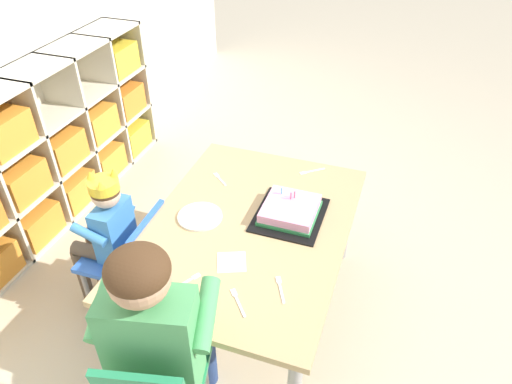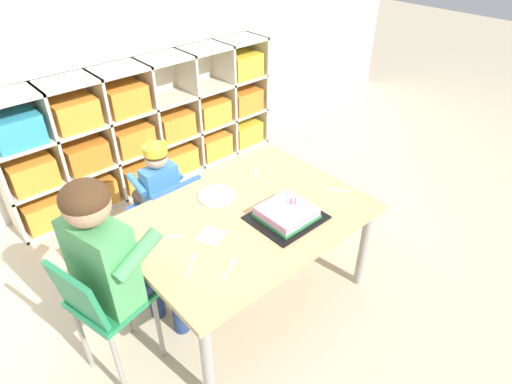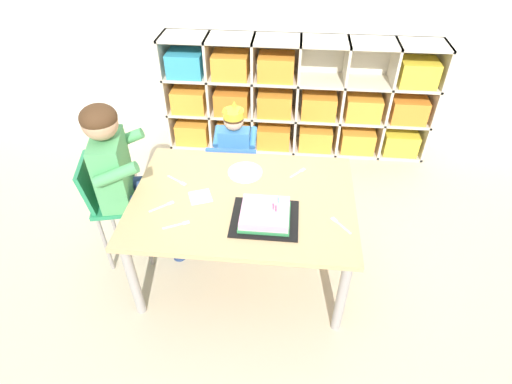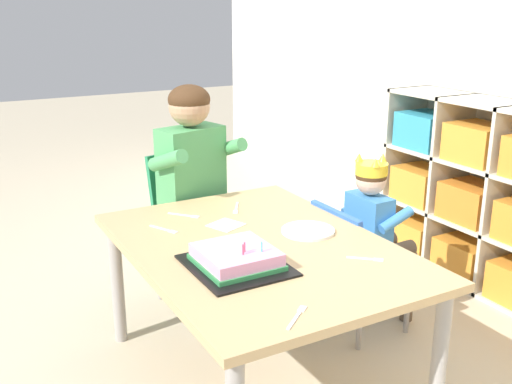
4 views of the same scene
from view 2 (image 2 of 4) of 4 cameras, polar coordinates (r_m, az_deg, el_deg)
name	(u,v)px [view 2 (image 2 of 4)]	position (r m, az deg, el deg)	size (l,w,h in m)	color
ground	(247,292)	(2.65, -1.16, -12.93)	(16.00, 16.00, 0.00)	beige
classroom_back_wall	(79,10)	(3.31, -22.18, 21.20)	(6.78, 0.10, 2.64)	silver
storage_cubby_shelf	(148,132)	(3.51, -13.95, 7.64)	(2.22, 0.31, 0.97)	beige
activity_table	(246,224)	(2.30, -1.30, -4.17)	(1.24, 0.89, 0.58)	tan
classroom_chair_blue	(169,210)	(2.71, -11.32, -2.35)	(0.36, 0.36, 0.60)	blue
child_with_crown	(156,183)	(2.71, -12.92, 1.12)	(0.30, 0.31, 0.81)	#3D7FBC
classroom_chair_adult_side	(102,305)	(2.09, -19.48, -13.76)	(0.39, 0.37, 0.74)	#238451
adult_helper_seated	(114,254)	(1.98, -18.09, -7.79)	(0.47, 0.45, 1.08)	#4C9E5B
birthday_cake_on_tray	(286,214)	(2.22, 4.01, -2.88)	(0.35, 0.31, 0.10)	black
paper_plate_stack	(217,196)	(2.40, -5.18, -0.50)	(0.21, 0.21, 0.01)	white
paper_napkin_square	(211,236)	(2.14, -5.90, -5.71)	(0.12, 0.12, 0.00)	white
fork_scattered_mid_table	(191,264)	(2.00, -8.48, -9.29)	(0.12, 0.10, 0.00)	white
fork_by_napkin	(336,190)	(2.48, 10.40, 0.28)	(0.10, 0.12, 0.00)	white
fork_at_table_front_edge	(169,237)	(2.16, -11.37, -5.81)	(0.13, 0.09, 0.00)	white
fork_near_cake_tray	(256,173)	(2.59, -0.07, 2.47)	(0.09, 0.11, 0.00)	white
fork_beside_plate_stack	(230,268)	(1.97, -3.41, -9.86)	(0.13, 0.08, 0.00)	white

